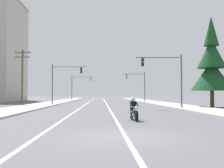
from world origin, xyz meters
TOP-DOWN VIEW (x-y plane):
  - ground_plane at (0.00, 0.00)m, footprint 400.00×400.00m
  - lane_stripe_center at (0.09, 45.00)m, footprint 0.16×100.00m
  - lane_stripe_left at (-3.32, 45.00)m, footprint 0.16×100.00m
  - sidewalk_kerb_right at (9.62, 40.00)m, footprint 4.40×110.00m
  - sidewalk_kerb_left at (-9.62, 40.00)m, footprint 4.40×110.00m
  - motorcycle_with_rider at (1.20, 6.59)m, footprint 0.70×2.19m
  - traffic_signal_near_right at (6.80, 20.14)m, footprint 5.29×0.42m
  - traffic_signal_near_left at (-6.75, 31.20)m, footprint 5.23×0.43m
  - traffic_signal_mid_right at (6.97, 45.68)m, footprint 4.46×0.37m
  - traffic_signal_mid_left at (-6.35, 56.23)m, footprint 5.51×0.37m
  - utility_pole_left_near at (-12.08, 28.69)m, footprint 2.30×0.26m
  - conifer_tree_right_verge_near at (12.88, 22.57)m, footprint 5.17×5.17m

SIDE VIEW (x-z plane):
  - ground_plane at x=0.00m, z-range 0.00..0.00m
  - lane_stripe_center at x=0.09m, z-range 0.00..0.01m
  - lane_stripe_left at x=-3.32m, z-range 0.00..0.01m
  - sidewalk_kerb_right at x=9.62m, z-range 0.00..0.14m
  - sidewalk_kerb_left at x=-9.62m, z-range 0.00..0.14m
  - motorcycle_with_rider at x=1.20m, z-range -0.14..1.32m
  - traffic_signal_mid_right at x=6.97m, z-range 0.97..7.17m
  - traffic_signal_near_left at x=-6.75m, z-range 1.02..7.22m
  - traffic_signal_near_right at x=6.80m, z-range 1.02..7.22m
  - traffic_signal_mid_left at x=-6.35m, z-range 1.04..7.24m
  - utility_pole_left_near at x=-12.08m, z-range 0.37..8.37m
  - conifer_tree_right_verge_near at x=12.88m, z-range -0.47..10.91m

